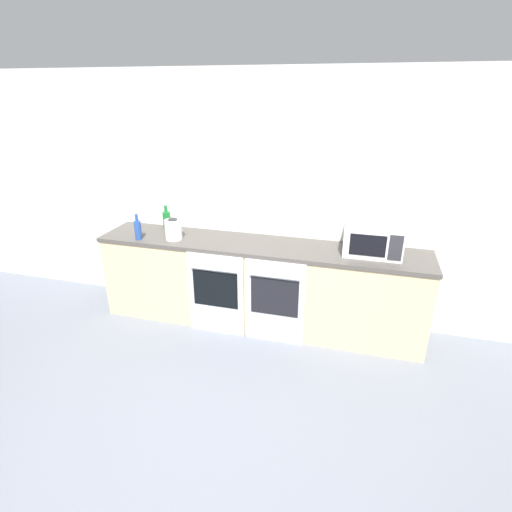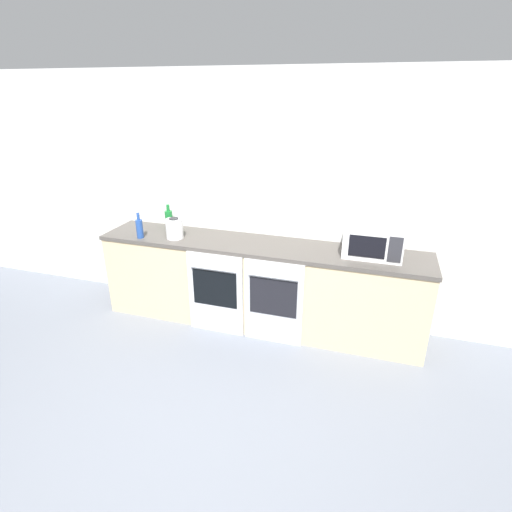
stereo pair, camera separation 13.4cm
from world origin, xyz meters
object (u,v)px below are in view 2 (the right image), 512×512
object	(u,v)px
oven_right	(273,302)
microwave	(373,240)
kettle	(174,229)
bottle_green	(169,219)
oven_left	(216,293)
bottle_blue	(140,228)

from	to	relation	value
oven_right	microwave	size ratio (longest dim) A/B	1.65
microwave	kettle	bearing A→B (deg)	-175.67
microwave	bottle_green	xyz separation A→B (m)	(-2.25, 0.15, -0.04)
oven_left	kettle	distance (m)	0.81
microwave	kettle	xyz separation A→B (m)	(-2.02, -0.15, -0.04)
bottle_blue	bottle_green	bearing A→B (deg)	72.87
oven_left	kettle	size ratio (longest dim) A/B	4.01
microwave	bottle_blue	xyz separation A→B (m)	(-2.37, -0.25, -0.04)
oven_right	bottle_green	xyz separation A→B (m)	(-1.38, 0.51, 0.58)
oven_right	microwave	world-z (taller)	microwave
oven_right	kettle	world-z (taller)	kettle
oven_left	microwave	size ratio (longest dim) A/B	1.65
oven_left	oven_right	world-z (taller)	same
oven_right	bottle_green	distance (m)	1.58
bottle_green	bottle_blue	bearing A→B (deg)	-107.13
kettle	bottle_blue	bearing A→B (deg)	-164.25
oven_left	bottle_blue	distance (m)	1.07
oven_right	bottle_blue	size ratio (longest dim) A/B	3.24
microwave	kettle	size ratio (longest dim) A/B	2.43
oven_left	oven_right	bearing A→B (deg)	0.00
oven_right	bottle_blue	world-z (taller)	bottle_blue
oven_left	kettle	xyz separation A→B (m)	(-0.53, 0.21, 0.58)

